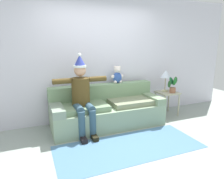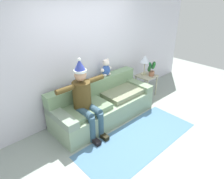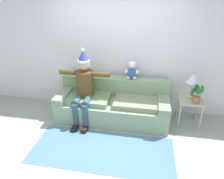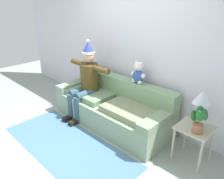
{
  "view_description": "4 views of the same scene",
  "coord_description": "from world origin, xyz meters",
  "px_view_note": "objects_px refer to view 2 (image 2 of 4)",
  "views": [
    {
      "loc": [
        -1.43,
        -2.71,
        1.68
      ],
      "look_at": [
        0.03,
        0.83,
        0.8
      ],
      "focal_mm": 32.53,
      "sensor_mm": 36.0,
      "label": 1
    },
    {
      "loc": [
        -2.45,
        -1.89,
        2.57
      ],
      "look_at": [
        0.08,
        0.81,
        0.73
      ],
      "focal_mm": 32.85,
      "sensor_mm": 36.0,
      "label": 2
    },
    {
      "loc": [
        0.62,
        -2.52,
        2.45
      ],
      "look_at": [
        0.02,
        0.83,
        0.76
      ],
      "focal_mm": 31.82,
      "sensor_mm": 36.0,
      "label": 3
    },
    {
      "loc": [
        2.5,
        -1.55,
        2.2
      ],
      "look_at": [
        0.16,
        0.85,
        0.77
      ],
      "focal_mm": 35.04,
      "sensor_mm": 36.0,
      "label": 4
    }
  ],
  "objects_px": {
    "couch": "(102,104)",
    "person_seated": "(85,98)",
    "teddy_bear": "(106,68)",
    "table_lamp": "(145,60)",
    "side_table": "(146,79)",
    "potted_plant": "(152,69)"
  },
  "relations": [
    {
      "from": "couch",
      "to": "person_seated",
      "type": "xyz_separation_m",
      "value": [
        -0.55,
        -0.16,
        0.43
      ]
    },
    {
      "from": "person_seated",
      "to": "teddy_bear",
      "type": "height_order",
      "value": "person_seated"
    },
    {
      "from": "couch",
      "to": "table_lamp",
      "type": "height_order",
      "value": "table_lamp"
    },
    {
      "from": "couch",
      "to": "person_seated",
      "type": "relative_size",
      "value": 1.51
    },
    {
      "from": "person_seated",
      "to": "table_lamp",
      "type": "distance_m",
      "value": 2.11
    },
    {
      "from": "couch",
      "to": "table_lamp",
      "type": "distance_m",
      "value": 1.66
    },
    {
      "from": "side_table",
      "to": "table_lamp",
      "type": "distance_m",
      "value": 0.5
    },
    {
      "from": "table_lamp",
      "to": "person_seated",
      "type": "bearing_deg",
      "value": -172.22
    },
    {
      "from": "teddy_bear",
      "to": "table_lamp",
      "type": "bearing_deg",
      "value": -6.72
    },
    {
      "from": "person_seated",
      "to": "potted_plant",
      "type": "bearing_deg",
      "value": 2.81
    },
    {
      "from": "side_table",
      "to": "potted_plant",
      "type": "relative_size",
      "value": 1.41
    },
    {
      "from": "person_seated",
      "to": "potted_plant",
      "type": "height_order",
      "value": "person_seated"
    },
    {
      "from": "table_lamp",
      "to": "potted_plant",
      "type": "distance_m",
      "value": 0.28
    },
    {
      "from": "couch",
      "to": "person_seated",
      "type": "distance_m",
      "value": 0.72
    },
    {
      "from": "side_table",
      "to": "table_lamp",
      "type": "xyz_separation_m",
      "value": [
        -0.01,
        0.09,
        0.5
      ]
    },
    {
      "from": "potted_plant",
      "to": "side_table",
      "type": "bearing_deg",
      "value": 124.68
    },
    {
      "from": "couch",
      "to": "side_table",
      "type": "relative_size",
      "value": 4.08
    },
    {
      "from": "couch",
      "to": "potted_plant",
      "type": "xyz_separation_m",
      "value": [
        1.6,
        -0.06,
        0.42
      ]
    },
    {
      "from": "side_table",
      "to": "potted_plant",
      "type": "xyz_separation_m",
      "value": [
        0.06,
        -0.09,
        0.29
      ]
    },
    {
      "from": "side_table",
      "to": "table_lamp",
      "type": "height_order",
      "value": "table_lamp"
    },
    {
      "from": "person_seated",
      "to": "table_lamp",
      "type": "xyz_separation_m",
      "value": [
        2.09,
        0.29,
        0.19
      ]
    },
    {
      "from": "person_seated",
      "to": "teddy_bear",
      "type": "xyz_separation_m",
      "value": [
        0.9,
        0.42,
        0.23
      ]
    }
  ]
}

